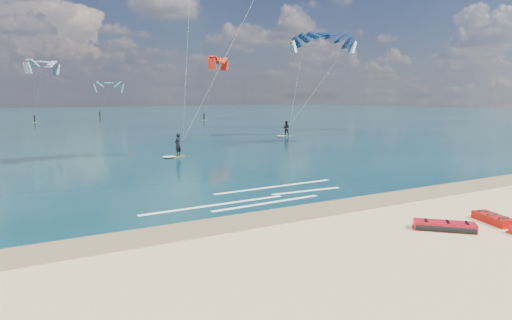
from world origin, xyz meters
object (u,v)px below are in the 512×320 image
Objects in this scene: kitesurfer_main at (208,26)px; packed_kite_mid at (444,230)px; kitesurfer_far at (307,74)px; packed_kite_right at (493,223)px.

packed_kite_mid is at bearing -121.43° from kitesurfer_main.
kitesurfer_far is (19.28, 34.94, 7.63)m from packed_kite_mid.
packed_kite_mid is 23.51m from kitesurfer_main.
kitesurfer_far is at bearing 3.88° from kitesurfer_main.
packed_kite_mid is 40.63m from kitesurfer_far.
kitesurfer_far reaches higher than packed_kite_mid.
kitesurfer_main is at bearing 24.73° from packed_kite_right.
packed_kite_right is at bearing -107.90° from kitesurfer_far.
packed_kite_right is (2.55, -0.32, 0.00)m from packed_kite_mid.
packed_kite_right is at bearing -114.68° from kitesurfer_main.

